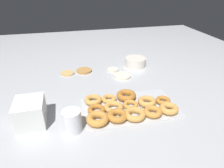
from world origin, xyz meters
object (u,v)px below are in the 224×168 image
Objects in this scene: pancake_3 at (84,71)px; pancake_1 at (113,70)px; container_stack at (30,112)px; paper_cup at (72,121)px; pancake_2 at (122,76)px; batter_bowl at (135,62)px; donut_tray at (127,107)px; pancake_0 at (68,73)px.

pancake_1 is at bearing -9.53° from pancake_3.
container_stack is at bearing -120.30° from pancake_3.
pancake_3 is at bearing 79.01° from paper_cup.
container_stack is (-0.57, -0.38, 0.05)m from pancake_2.
batter_bowl is 0.90m from container_stack.
paper_cup is (-0.29, -0.10, 0.04)m from donut_tray.
pancake_1 is 0.73× the size of pancake_3.
pancake_0 is at bearing -177.51° from batter_bowl.
pancake_3 is 0.65m from paper_cup.
pancake_2 is 0.23× the size of donut_tray.
pancake_0 is 0.12m from pancake_3.
pancake_3 is 0.73× the size of container_stack.
batter_bowl reaches higher than pancake_2.
paper_cup reaches higher than pancake_3.
container_stack is at bearing -142.88° from batter_bowl.
pancake_2 is 0.61m from paper_cup.
pancake_1 is (0.34, -0.02, 0.00)m from pancake_0.
paper_cup is (-0.53, -0.65, 0.02)m from batter_bowl.
pancake_0 is at bearing 175.95° from pancake_1.
pancake_2 is at bearing 33.79° from container_stack.
container_stack is (-0.53, -0.50, 0.05)m from pancake_1.
donut_tray is 0.60m from batter_bowl.
pancake_3 is at bearing 170.47° from pancake_1.
pancake_0 is at bearing -174.40° from pancake_3.
batter_bowl is 1.50× the size of paper_cup.
batter_bowl is at bearing 47.15° from pancake_2.
pancake_1 is at bearing 84.77° from donut_tray.
donut_tray reaches higher than pancake_0.
pancake_2 is 0.73× the size of batter_bowl.
pancake_0 is 0.34m from pancake_1.
pancake_1 is 0.13m from pancake_2.
pancake_1 is 0.69m from paper_cup.
pancake_2 reaches higher than pancake_0.
paper_cup reaches higher than batter_bowl.
pancake_2 is (0.04, -0.12, 0.00)m from pancake_1.
batter_bowl is (0.41, 0.01, 0.03)m from pancake_3.
batter_bowl is at bearing 37.12° from container_stack.
pancake_0 is 0.90× the size of paper_cup.
donut_tray is 4.66× the size of paper_cup.
container_stack reaches higher than pancake_2.
donut_tray is 3.27× the size of container_stack.
paper_cup reaches higher than pancake_2.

